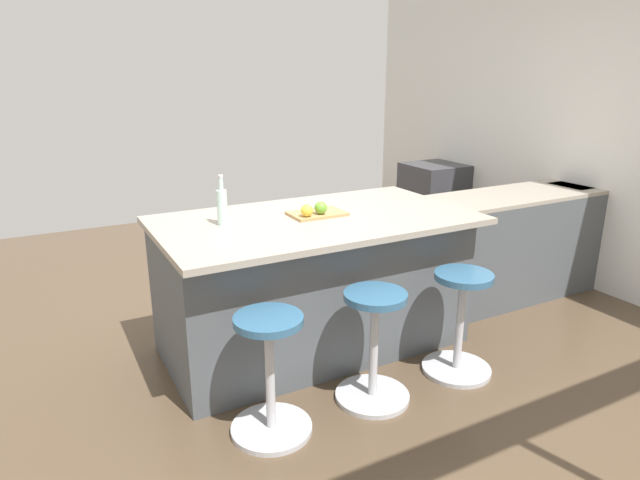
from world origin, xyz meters
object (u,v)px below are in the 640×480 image
object	(u,v)px
stool_by_window	(460,326)
cutting_board	(317,214)
stool_middle	(374,350)
apple_yellow	(307,211)
stool_near_camera	(270,379)
apple_green	(321,208)
kitchen_island	(313,282)
water_bottle	(222,206)
oven_range	(433,202)

from	to	relation	value
stool_by_window	cutting_board	xyz separation A→B (m)	(0.62, -0.75, 0.64)
cutting_board	stool_middle	bearing A→B (deg)	87.76
cutting_board	apple_yellow	size ratio (longest dim) A/B	4.56
stool_near_camera	stool_middle	bearing A→B (deg)	180.00
apple_green	cutting_board	bearing A→B (deg)	-91.59
stool_by_window	stool_middle	bearing A→B (deg)	0.00
apple_yellow	kitchen_island	bearing A→B (deg)	-139.01
stool_near_camera	apple_yellow	world-z (taller)	apple_yellow
stool_by_window	water_bottle	size ratio (longest dim) A/B	2.16
oven_range	cutting_board	world-z (taller)	cutting_board
stool_by_window	stool_middle	distance (m)	0.65
stool_by_window	apple_green	distance (m)	1.16
stool_by_window	apple_yellow	size ratio (longest dim) A/B	8.55
oven_range	stool_middle	world-z (taller)	oven_range
stool_middle	apple_green	distance (m)	0.98
cutting_board	apple_yellow	xyz separation A→B (m)	(0.11, 0.07, 0.05)
apple_green	water_bottle	distance (m)	0.64
stool_middle	apple_green	size ratio (longest dim) A/B	8.13
stool_by_window	stool_near_camera	world-z (taller)	same
oven_range	kitchen_island	world-z (taller)	kitchen_island
apple_green	water_bottle	bearing A→B (deg)	-10.79
apple_green	stool_near_camera	bearing A→B (deg)	45.84
oven_range	cutting_board	size ratio (longest dim) A/B	2.39
kitchen_island	apple_yellow	distance (m)	0.54
stool_by_window	apple_green	xyz separation A→B (m)	(0.62, -0.70, 0.69)
stool_by_window	stool_near_camera	xyz separation A→B (m)	(1.30, 0.00, 0.00)
kitchen_island	apple_green	bearing A→B (deg)	116.24
kitchen_island	stool_middle	distance (m)	0.77
stool_middle	cutting_board	bearing A→B (deg)	-92.24
oven_range	stool_near_camera	size ratio (longest dim) A/B	1.28
apple_green	stool_by_window	bearing A→B (deg)	131.71
oven_range	stool_by_window	world-z (taller)	oven_range
stool_near_camera	water_bottle	xyz separation A→B (m)	(-0.05, -0.82, 0.75)
cutting_board	water_bottle	bearing A→B (deg)	-5.90
apple_green	apple_yellow	world-z (taller)	apple_green
kitchen_island	apple_yellow	size ratio (longest dim) A/B	26.02
stool_by_window	cutting_board	bearing A→B (deg)	-50.48
stool_by_window	apple_green	world-z (taller)	apple_green
stool_by_window	stool_near_camera	size ratio (longest dim) A/B	1.00
apple_yellow	apple_green	bearing A→B (deg)	-172.49
kitchen_island	stool_near_camera	xyz separation A→B (m)	(0.65, 0.75, -0.16)
cutting_board	apple_green	distance (m)	0.07
stool_by_window	stool_near_camera	bearing A→B (deg)	0.00
oven_range	water_bottle	bearing A→B (deg)	27.69
cutting_board	kitchen_island	bearing A→B (deg)	-4.36
stool_by_window	water_bottle	bearing A→B (deg)	-33.23
oven_range	water_bottle	world-z (taller)	water_bottle
stool_by_window	cutting_board	world-z (taller)	cutting_board
oven_range	stool_middle	bearing A→B (deg)	44.97
cutting_board	apple_yellow	distance (m)	0.14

